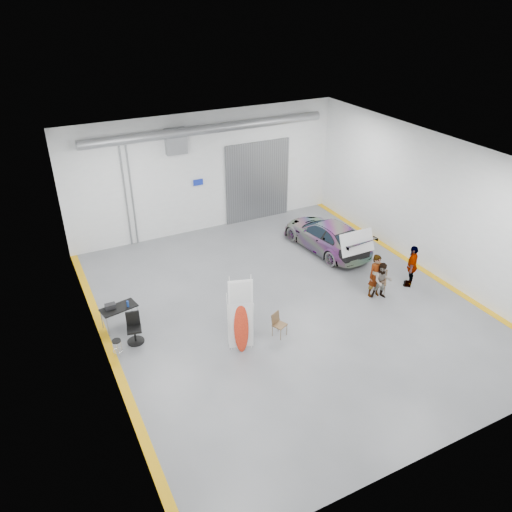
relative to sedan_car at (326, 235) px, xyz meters
name	(u,v)px	position (x,y,z in m)	size (l,w,h in m)	color
ground	(285,305)	(-4.10, -3.27, -0.72)	(16.00, 16.00, 0.00)	slate
room_shell	(265,189)	(-3.86, -1.05, 3.36)	(14.02, 16.18, 6.01)	silver
sedan_car	(326,235)	(0.00, 0.00, 0.00)	(2.03, 4.97, 1.44)	silver
person_a	(376,276)	(-0.53, -4.30, 0.21)	(0.68, 0.44, 1.86)	#865849
person_b	(382,281)	(-0.38, -4.55, 0.07)	(0.77, 0.59, 1.58)	slate
person_c	(412,266)	(1.31, -4.34, 0.21)	(1.08, 0.44, 1.86)	#AA5738
surfboard_display	(243,321)	(-6.76, -4.99, 0.50)	(0.82, 0.41, 3.01)	white
folding_chair_near	(279,329)	(-5.26, -4.86, -0.44)	(0.57, 0.61, 0.91)	brown
folding_chair_far	(380,286)	(-0.17, -4.21, -0.42)	(0.64, 0.72, 0.98)	brown
shop_stool	(117,348)	(-10.74, -3.33, -0.41)	(0.32, 0.32, 0.63)	black
work_table	(117,308)	(-10.32, -1.68, 0.10)	(1.40, 0.89, 1.06)	gray
office_chair	(134,330)	(-10.02, -2.83, -0.22)	(0.61, 0.63, 1.14)	black
trunk_lid	(357,240)	(0.00, -2.24, 0.74)	(1.68, 1.02, 0.04)	silver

